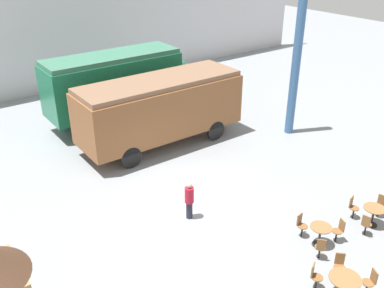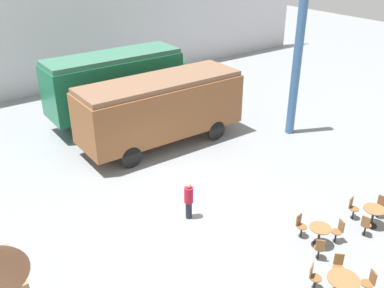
{
  "view_description": "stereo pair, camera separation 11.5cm",
  "coord_description": "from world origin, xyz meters",
  "px_view_note": "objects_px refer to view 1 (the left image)",
  "views": [
    {
      "loc": [
        -8.45,
        -12.01,
        9.7
      ],
      "look_at": [
        1.07,
        1.0,
        1.6
      ],
      "focal_mm": 40.0,
      "sensor_mm": 36.0,
      "label": 1
    },
    {
      "loc": [
        -8.36,
        -12.07,
        9.7
      ],
      "look_at": [
        1.07,
        1.0,
        1.6
      ],
      "focal_mm": 40.0,
      "sensor_mm": 36.0,
      "label": 2
    }
  ],
  "objects_px": {
    "cafe_table_near": "(344,282)",
    "passenger_coach_wooden": "(160,106)",
    "cafe_table_mid": "(320,232)",
    "visitor_person": "(189,199)",
    "cafe_chair_0": "(371,281)",
    "cafe_table_far": "(374,212)",
    "streamlined_locomotive": "(124,80)"
  },
  "relations": [
    {
      "from": "cafe_chair_0",
      "to": "visitor_person",
      "type": "xyz_separation_m",
      "value": [
        -2.08,
        6.19,
        0.31
      ]
    },
    {
      "from": "cafe_table_mid",
      "to": "cafe_table_far",
      "type": "distance_m",
      "value": 2.49
    },
    {
      "from": "passenger_coach_wooden",
      "to": "cafe_chair_0",
      "type": "distance_m",
      "value": 12.22
    },
    {
      "from": "cafe_table_far",
      "to": "cafe_chair_0",
      "type": "relative_size",
      "value": 0.9
    },
    {
      "from": "streamlined_locomotive",
      "to": "cafe_table_far",
      "type": "bearing_deg",
      "value": -79.91
    },
    {
      "from": "cafe_table_far",
      "to": "visitor_person",
      "type": "xyz_separation_m",
      "value": [
        -5.12,
        4.31,
        0.25
      ]
    },
    {
      "from": "passenger_coach_wooden",
      "to": "cafe_table_mid",
      "type": "xyz_separation_m",
      "value": [
        0.11,
        -9.82,
        -1.43
      ]
    },
    {
      "from": "cafe_table_mid",
      "to": "streamlined_locomotive",
      "type": "bearing_deg",
      "value": 90.19
    },
    {
      "from": "passenger_coach_wooden",
      "to": "cafe_chair_0",
      "type": "xyz_separation_m",
      "value": [
        -0.47,
        -12.12,
        -1.49
      ]
    },
    {
      "from": "cafe_chair_0",
      "to": "cafe_table_far",
      "type": "bearing_deg",
      "value": -121.3
    },
    {
      "from": "passenger_coach_wooden",
      "to": "cafe_table_far",
      "type": "relative_size",
      "value": 10.49
    },
    {
      "from": "cafe_table_far",
      "to": "visitor_person",
      "type": "height_order",
      "value": "visitor_person"
    },
    {
      "from": "cafe_table_near",
      "to": "visitor_person",
      "type": "xyz_separation_m",
      "value": [
        -1.34,
        5.81,
        0.22
      ]
    },
    {
      "from": "streamlined_locomotive",
      "to": "cafe_table_near",
      "type": "distance_m",
      "value": 15.67
    },
    {
      "from": "streamlined_locomotive",
      "to": "cafe_table_near",
      "type": "relative_size",
      "value": 9.7
    },
    {
      "from": "cafe_table_near",
      "to": "cafe_table_far",
      "type": "height_order",
      "value": "cafe_table_far"
    },
    {
      "from": "streamlined_locomotive",
      "to": "passenger_coach_wooden",
      "type": "relative_size",
      "value": 1.1
    },
    {
      "from": "streamlined_locomotive",
      "to": "visitor_person",
      "type": "relative_size",
      "value": 5.92
    },
    {
      "from": "cafe_chair_0",
      "to": "cafe_table_mid",
      "type": "bearing_deg",
      "value": -77.24
    },
    {
      "from": "cafe_table_far",
      "to": "cafe_table_mid",
      "type": "bearing_deg",
      "value": 170.21
    },
    {
      "from": "cafe_table_far",
      "to": "cafe_chair_0",
      "type": "height_order",
      "value": "cafe_chair_0"
    },
    {
      "from": "cafe_table_near",
      "to": "cafe_table_mid",
      "type": "xyz_separation_m",
      "value": [
        1.33,
        1.92,
        -0.03
      ]
    },
    {
      "from": "cafe_table_near",
      "to": "passenger_coach_wooden",
      "type": "bearing_deg",
      "value": 84.08
    },
    {
      "from": "passenger_coach_wooden",
      "to": "cafe_chair_0",
      "type": "bearing_deg",
      "value": -92.23
    },
    {
      "from": "cafe_chair_0",
      "to": "visitor_person",
      "type": "distance_m",
      "value": 6.54
    },
    {
      "from": "cafe_table_mid",
      "to": "visitor_person",
      "type": "distance_m",
      "value": 4.72
    },
    {
      "from": "streamlined_locomotive",
      "to": "cafe_table_far",
      "type": "height_order",
      "value": "streamlined_locomotive"
    },
    {
      "from": "cafe_table_near",
      "to": "cafe_table_mid",
      "type": "height_order",
      "value": "cafe_table_mid"
    },
    {
      "from": "cafe_table_near",
      "to": "cafe_chair_0",
      "type": "bearing_deg",
      "value": -26.95
    },
    {
      "from": "visitor_person",
      "to": "streamlined_locomotive",
      "type": "bearing_deg",
      "value": 74.9
    },
    {
      "from": "visitor_person",
      "to": "cafe_table_mid",
      "type": "bearing_deg",
      "value": -55.58
    },
    {
      "from": "passenger_coach_wooden",
      "to": "cafe_table_near",
      "type": "distance_m",
      "value": 11.89
    }
  ]
}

